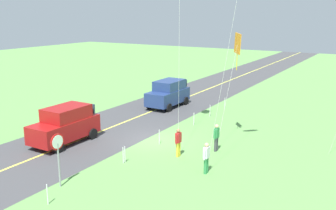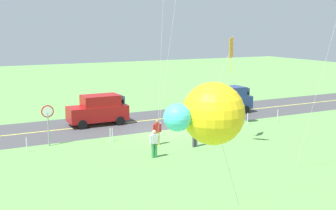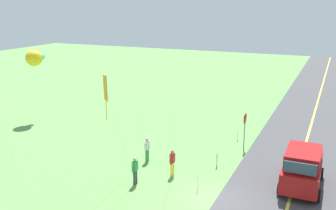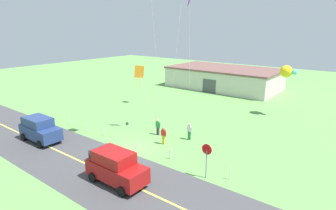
# 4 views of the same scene
# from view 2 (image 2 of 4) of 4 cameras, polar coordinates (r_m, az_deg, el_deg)

# --- Properties ---
(ground_plane) EXTENTS (120.00, 120.00, 0.10)m
(ground_plane) POSITION_cam_2_polar(r_m,az_deg,el_deg) (29.40, -0.96, -3.85)
(ground_plane) COLOR #60994C
(asphalt_road) EXTENTS (120.00, 7.00, 0.00)m
(asphalt_road) POSITION_cam_2_polar(r_m,az_deg,el_deg) (32.93, -3.99, -2.22)
(asphalt_road) COLOR #424244
(asphalt_road) RESTS_ON ground
(road_centre_stripe) EXTENTS (120.00, 0.16, 0.00)m
(road_centre_stripe) POSITION_cam_2_polar(r_m,az_deg,el_deg) (32.93, -3.99, -2.21)
(road_centre_stripe) COLOR #E5E04C
(road_centre_stripe) RESTS_ON asphalt_road
(car_suv_foreground) EXTENTS (4.40, 2.12, 2.24)m
(car_suv_foreground) POSITION_cam_2_polar(r_m,az_deg,el_deg) (32.00, -9.42, -0.60)
(car_suv_foreground) COLOR maroon
(car_suv_foreground) RESTS_ON ground
(car_parked_west_near) EXTENTS (4.40, 2.12, 2.24)m
(car_parked_west_near) POSITION_cam_2_polar(r_m,az_deg,el_deg) (36.22, 7.91, 0.72)
(car_parked_west_near) COLOR navy
(car_parked_west_near) RESTS_ON ground
(stop_sign) EXTENTS (0.76, 0.08, 2.56)m
(stop_sign) POSITION_cam_2_polar(r_m,az_deg,el_deg) (26.73, -15.98, -1.62)
(stop_sign) COLOR gray
(stop_sign) RESTS_ON ground
(person_adult_near) EXTENTS (0.58, 0.22, 1.60)m
(person_adult_near) POSITION_cam_2_polar(r_m,az_deg,el_deg) (25.74, 3.68, -3.83)
(person_adult_near) COLOR #3F3F47
(person_adult_near) RESTS_ON ground
(person_adult_companion) EXTENTS (0.58, 0.22, 1.60)m
(person_adult_companion) POSITION_cam_2_polar(r_m,az_deg,el_deg) (26.15, -1.48, -3.59)
(person_adult_companion) COLOR yellow
(person_adult_companion) RESTS_ON ground
(person_child_watcher) EXTENTS (0.58, 0.22, 1.60)m
(person_child_watcher) POSITION_cam_2_polar(r_m,az_deg,el_deg) (23.61, -1.87, -5.13)
(person_child_watcher) COLOR #338C4C
(person_child_watcher) RESTS_ON ground
(kite_red_low) EXTENTS (2.82, 0.71, 6.65)m
(kite_red_low) POSITION_cam_2_polar(r_m,az_deg,el_deg) (26.19, 8.52, 7.49)
(kite_red_low) COLOR silver
(kite_red_low) RESTS_ON ground
(kite_green_far) EXTENTS (2.72, 1.40, 6.03)m
(kite_green_far) POSITION_cam_2_polar(r_m,az_deg,el_deg) (9.28, 5.83, -1.20)
(kite_green_far) COLOR silver
(kite_green_far) RESTS_ON ground
(fence_post_0) EXTENTS (0.05, 0.05, 0.90)m
(fence_post_0) POSITION_cam_2_polar(r_m,az_deg,el_deg) (34.10, 14.65, -1.33)
(fence_post_0) COLOR silver
(fence_post_0) RESTS_ON ground
(fence_post_1) EXTENTS (0.05, 0.05, 0.90)m
(fence_post_1) POSITION_cam_2_polar(r_m,az_deg,el_deg) (32.27, 10.74, -1.83)
(fence_post_1) COLOR silver
(fence_post_1) RESTS_ON ground
(fence_post_2) EXTENTS (0.05, 0.05, 0.90)m
(fence_post_2) POSITION_cam_2_polar(r_m,az_deg,el_deg) (30.73, 6.72, -2.33)
(fence_post_2) COLOR silver
(fence_post_2) RESTS_ON ground
(fence_post_3) EXTENTS (0.05, 0.05, 0.90)m
(fence_post_3) POSITION_cam_2_polar(r_m,az_deg,el_deg) (28.50, -1.03, -3.26)
(fence_post_3) COLOR silver
(fence_post_3) RESTS_ON ground
(fence_post_4) EXTENTS (0.05, 0.05, 0.90)m
(fence_post_4) POSITION_cam_2_polar(r_m,az_deg,el_deg) (27.24, -7.55, -4.00)
(fence_post_4) COLOR silver
(fence_post_4) RESTS_ON ground
(fence_post_5) EXTENTS (0.05, 0.05, 0.90)m
(fence_post_5) POSITION_cam_2_polar(r_m,az_deg,el_deg) (27.19, -7.84, -4.04)
(fence_post_5) COLOR silver
(fence_post_5) RESTS_ON ground
(fence_post_6) EXTENTS (0.05, 0.05, 0.90)m
(fence_post_6) POSITION_cam_2_polar(r_m,az_deg,el_deg) (26.06, -18.62, -5.13)
(fence_post_6) COLOR silver
(fence_post_6) RESTS_ON ground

